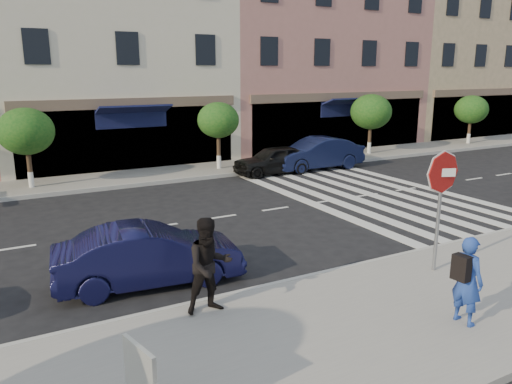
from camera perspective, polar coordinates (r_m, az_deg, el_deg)
name	(u,v)px	position (r m, az deg, el deg)	size (l,w,h in m)	color
ground	(288,257)	(12.69, 3.72, -7.41)	(120.00, 120.00, 0.00)	black
sidewalk_near	(395,317)	(9.98, 15.62, -13.59)	(60.00, 4.50, 0.15)	gray
sidewalk_far	(155,175)	(22.38, -11.46, 1.88)	(60.00, 3.00, 0.15)	gray
building_centre	(105,52)	(27.63, -16.91, 15.10)	(11.00, 9.00, 11.00)	beige
building_east_mid	(301,38)	(32.42, 5.15, 17.10)	(13.00, 9.00, 13.00)	#B3736A
building_east_far	(442,50)	(40.65, 20.50, 14.93)	(12.00, 9.00, 12.00)	#CFAD84
street_tree_wb	(26,132)	(20.95, -24.82, 6.28)	(2.10, 2.10, 3.06)	#473323
street_tree_c	(218,120)	(22.90, -4.34, 8.15)	(1.90, 1.90, 3.04)	#473323
street_tree_ea	(371,112)	(27.82, 13.01, 8.90)	(2.20, 2.20, 3.19)	#473323
street_tree_eb	(471,110)	(33.66, 23.39, 8.64)	(2.00, 2.00, 2.94)	#473323
stop_sign	(442,185)	(11.61, 20.47, 0.74)	(0.92, 0.38, 2.76)	gray
photographer	(467,280)	(9.69, 23.00, -9.28)	(0.59, 0.39, 1.63)	#22409C
walker	(209,266)	(9.35, -5.36, -8.37)	(0.89, 0.69, 1.83)	black
car_near_mid	(149,255)	(11.16, -12.10, -7.09)	(1.40, 4.02, 1.32)	black
car_far_mid	(274,160)	(22.54, 2.08, 3.69)	(1.51, 3.77, 1.28)	black
car_far_right	(316,153)	(23.77, 6.91, 4.39)	(1.59, 4.56, 1.50)	black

